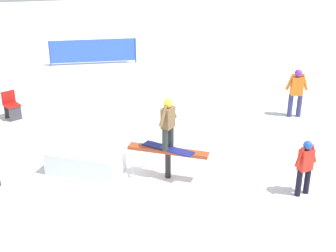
% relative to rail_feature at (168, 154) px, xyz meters
% --- Properties ---
extents(ground_plane, '(60.00, 60.00, 0.00)m').
position_rel_rail_feature_xyz_m(ground_plane, '(0.00, 0.00, -0.63)').
color(ground_plane, white).
extents(rail_feature, '(1.86, 1.19, 0.76)m').
position_rel_rail_feature_xyz_m(rail_feature, '(0.00, 0.00, 0.00)').
color(rail_feature, black).
rests_on(rail_feature, ground).
extents(snow_kicker_ramp, '(2.30, 2.18, 0.57)m').
position_rel_rail_feature_xyz_m(snow_kicker_ramp, '(-1.79, 0.98, -0.35)').
color(snow_kicker_ramp, white).
rests_on(snow_kicker_ramp, ground).
extents(main_rider_on_rail, '(1.15, 1.09, 1.28)m').
position_rel_rail_feature_xyz_m(main_rider_on_rail, '(0.00, 0.00, 0.76)').
color(main_rider_on_rail, navy).
rests_on(main_rider_on_rail, rail_feature).
extents(bystander_red, '(0.61, 0.27, 1.34)m').
position_rel_rail_feature_xyz_m(bystander_red, '(2.82, -1.41, 0.12)').
color(bystander_red, black).
rests_on(bystander_red, ground).
extents(bystander_orange, '(0.71, 0.30, 1.56)m').
position_rel_rail_feature_xyz_m(bystander_orange, '(4.78, 2.99, 0.24)').
color(bystander_orange, navy).
rests_on(bystander_orange, ground).
extents(folding_chair, '(0.60, 0.60, 0.88)m').
position_rel_rail_feature_xyz_m(folding_chair, '(-4.02, 4.73, -0.22)').
color(folding_chair, '#3F3F44').
rests_on(folding_chair, ground).
extents(safety_fence, '(3.76, 0.29, 1.10)m').
position_rel_rail_feature_xyz_m(safety_fence, '(-1.07, 10.50, -0.03)').
color(safety_fence, blue).
rests_on(safety_fence, ground).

